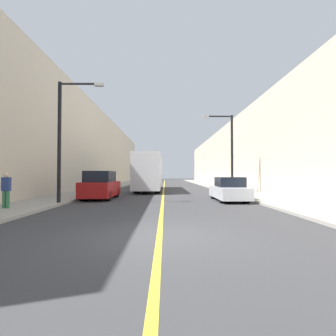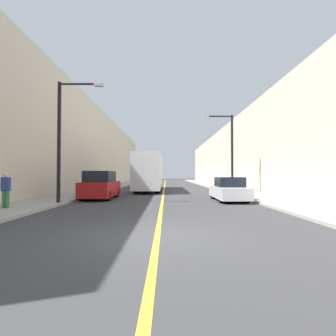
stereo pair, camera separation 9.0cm
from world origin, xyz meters
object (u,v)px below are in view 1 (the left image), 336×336
parked_suv_left (101,186)px  car_right_near (229,190)px  street_lamp_left (64,133)px  pedestrian (6,190)px  street_lamp_right (229,148)px  bus (150,172)px

parked_suv_left → car_right_near: 8.59m
street_lamp_left → pedestrian: street_lamp_left is taller
parked_suv_left → pedestrian: bearing=-116.0°
parked_suv_left → street_lamp_left: bearing=-109.2°
car_right_near → street_lamp_left: 10.45m
street_lamp_right → street_lamp_left: bearing=-147.0°
street_lamp_left → pedestrian: (-1.67, -2.42, -3.01)m
street_lamp_right → pedestrian: size_ratio=3.94×
street_lamp_right → pedestrian: bearing=-142.9°
bus → pedestrian: bearing=-110.2°
parked_suv_left → car_right_near: size_ratio=1.01×
parked_suv_left → street_lamp_right: size_ratio=0.70×
parked_suv_left → street_lamp_left: 4.82m
bus → pedestrian: (-5.65, -15.36, -0.93)m
car_right_near → pedestrian: (-11.35, -4.54, 0.30)m
bus → car_right_near: 12.29m
bus → parked_suv_left: (-2.78, -9.47, -1.03)m
parked_suv_left → pedestrian: (-2.87, -5.89, 0.10)m
bus → street_lamp_left: bearing=-107.1°
bus → street_lamp_left: (-3.99, -12.94, 2.08)m
street_lamp_right → pedestrian: 16.05m
bus → street_lamp_right: size_ratio=1.91×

